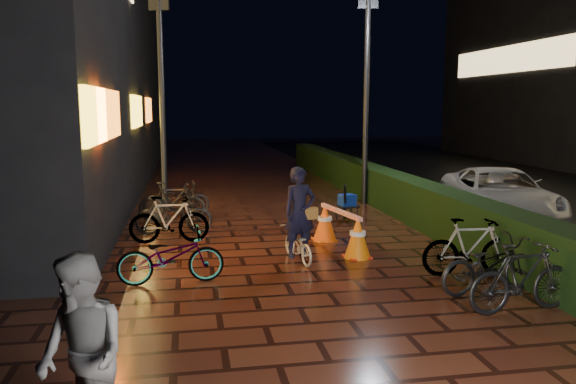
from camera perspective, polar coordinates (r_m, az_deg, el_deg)
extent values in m
plane|color=#381911|center=(8.51, 4.20, -10.17)|extent=(80.00, 80.00, 0.00)
cube|color=black|center=(16.81, 8.45, 0.95)|extent=(0.70, 20.00, 1.00)
imported|color=#575759|center=(4.83, -20.21, -15.43)|extent=(0.97, 1.01, 1.64)
imported|color=#B5B5BA|center=(14.45, 20.65, -0.26)|extent=(3.12, 4.88, 1.25)
cube|color=yellow|center=(9.41, -19.04, 7.34)|extent=(0.08, 2.00, 0.90)
cube|color=orange|center=(10.89, -17.83, 7.52)|extent=(0.08, 3.00, 0.90)
cube|color=yellow|center=(16.86, -15.10, 7.92)|extent=(0.08, 2.80, 0.90)
cube|color=orange|center=(21.84, -13.97, 8.09)|extent=(0.08, 2.20, 0.90)
cube|color=#FFD88C|center=(30.15, 21.36, 12.43)|extent=(0.06, 10.00, 1.30)
cylinder|color=black|center=(15.82, 7.93, 8.91)|extent=(0.18, 0.18, 5.64)
cube|color=black|center=(16.06, 8.15, 18.63)|extent=(0.55, 0.18, 0.38)
cylinder|color=black|center=(15.58, -12.66, 8.56)|extent=(0.18, 0.18, 5.52)
cube|color=black|center=(15.80, -13.00, 18.22)|extent=(0.54, 0.21, 0.37)
imported|color=beige|center=(10.05, 0.98, -5.32)|extent=(0.64, 1.25, 0.62)
imported|color=black|center=(9.84, 1.19, -2.07)|extent=(0.64, 0.49, 1.60)
cube|color=#986529|center=(9.90, 2.22, -2.18)|extent=(0.30, 0.17, 0.20)
cone|color=orange|center=(10.34, 7.09, -4.56)|extent=(0.49, 0.49, 0.77)
cone|color=#F8580D|center=(11.59, 3.76, -3.06)|extent=(0.49, 0.49, 0.77)
cube|color=red|center=(10.43, 7.05, -6.54)|extent=(0.49, 0.49, 0.03)
cube|color=orange|center=(11.68, 3.74, -4.83)|extent=(0.49, 0.49, 0.03)
cube|color=red|center=(10.89, 5.35, -2.01)|extent=(0.39, 1.64, 0.08)
cube|color=black|center=(13.58, 6.02, -1.45)|extent=(0.58, 0.51, 0.04)
cylinder|color=black|center=(13.38, 5.61, -2.42)|extent=(0.03, 0.03, 0.34)
cylinder|color=black|center=(13.58, 7.07, -2.29)|extent=(0.03, 0.03, 0.34)
cylinder|color=black|center=(13.66, 4.94, -2.18)|extent=(0.03, 0.03, 0.34)
cylinder|color=black|center=(13.85, 6.39, -2.05)|extent=(0.03, 0.03, 0.34)
cube|color=#0B2994|center=(13.56, 6.03, -0.81)|extent=(0.42, 0.38, 0.27)
cylinder|color=black|center=(13.38, 5.81, -1.01)|extent=(0.19, 0.39, 0.87)
imported|color=black|center=(11.59, -11.99, -2.76)|extent=(1.60, 0.47, 0.96)
imported|color=black|center=(14.33, -11.26, -0.75)|extent=(1.69, 0.73, 0.87)
imported|color=black|center=(12.39, -11.54, -2.23)|extent=(1.65, 0.58, 0.87)
imported|color=black|center=(8.98, -11.84, -6.43)|extent=(1.68, 0.68, 0.87)
imported|color=black|center=(13.69, -11.69, -1.00)|extent=(1.65, 0.69, 0.96)
imported|color=black|center=(8.19, 22.71, -8.07)|extent=(1.63, 0.59, 0.96)
imported|color=black|center=(9.64, 18.03, -5.34)|extent=(1.63, 0.59, 0.96)
imported|color=black|center=(8.87, 19.79, -6.96)|extent=(1.72, 0.82, 0.87)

